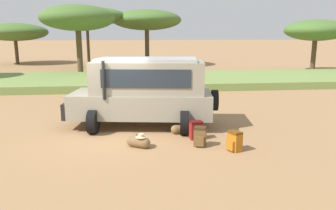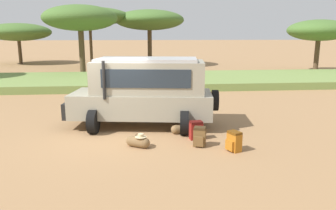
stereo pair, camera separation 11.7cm
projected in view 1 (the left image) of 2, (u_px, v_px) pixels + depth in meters
ground_plane at (111, 135)px, 10.80m from camera, size 320.00×320.00×0.00m
grass_bank at (121, 81)px, 21.66m from camera, size 120.00×7.00×0.44m
safari_vehicle at (144, 91)px, 11.57m from camera, size 5.46×3.19×2.44m
backpack_beside_front_wheel at (196, 130)px, 10.33m from camera, size 0.43×0.42×0.59m
backpack_cluster_center at (200, 137)px, 9.67m from camera, size 0.42×0.43×0.59m
backpack_near_rear_wheel at (234, 141)px, 9.28m from camera, size 0.44×0.46×0.58m
duffel_bag_low_black_case at (139, 142)px, 9.60m from camera, size 0.70×0.54×0.42m
duffel_bag_soft_canvas at (183, 129)px, 10.95m from camera, size 0.83×0.38×0.40m
acacia_tree_left_mid at (15, 32)px, 35.28m from camera, size 6.97×6.60×4.38m
acacia_tree_centre_back at (87, 16)px, 31.96m from camera, size 7.94×8.70×5.80m
acacia_tree_right_mid at (78, 18)px, 24.06m from camera, size 5.50×5.09×5.35m
acacia_tree_far_right at (147, 20)px, 33.23m from camera, size 7.02×7.51×5.64m
acacia_tree_distant_right at (316, 30)px, 27.83m from camera, size 5.27×5.09×4.43m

